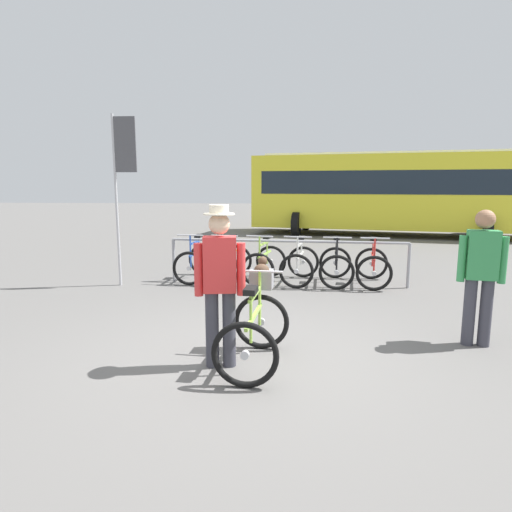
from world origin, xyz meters
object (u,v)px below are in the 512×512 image
object	(u,v)px
racked_bike_white	(300,264)
pedestrian_with_backpack	(481,269)
racked_bike_blue	(197,262)
racked_bike_lime	(265,264)
racked_bike_orange	(230,263)
banner_flag	(122,168)
featured_bicycle	(256,319)
bus_distant	(387,189)
person_with_featured_bike	(220,280)
racked_bike_black	(336,265)
racked_bike_red	(373,266)

from	to	relation	value
racked_bike_white	pedestrian_with_backpack	world-z (taller)	pedestrian_with_backpack
racked_bike_blue	racked_bike_lime	bearing A→B (deg)	-3.99
racked_bike_orange	banner_flag	xyz separation A→B (m)	(-1.94, -0.54, 1.86)
racked_bike_lime	featured_bicycle	size ratio (longest dim) A/B	0.97
racked_bike_blue	bus_distant	bearing A→B (deg)	55.88
featured_bicycle	banner_flag	world-z (taller)	banner_flag
racked_bike_orange	racked_bike_white	xyz separation A→B (m)	(1.40, -0.10, 0.00)
racked_bike_lime	racked_bike_white	world-z (taller)	same
racked_bike_lime	person_with_featured_bike	world-z (taller)	person_with_featured_bike
racked_bike_black	banner_flag	size ratio (longest dim) A/B	0.37
racked_bike_lime	featured_bicycle	bearing A→B (deg)	-88.66
racked_bike_blue	racked_bike_black	size ratio (longest dim) A/B	1.00
person_with_featured_bike	banner_flag	distance (m)	4.51
pedestrian_with_backpack	racked_bike_orange	bearing A→B (deg)	135.70
racked_bike_white	featured_bicycle	size ratio (longest dim) A/B	0.96
bus_distant	racked_bike_red	bearing A→B (deg)	-104.07
racked_bike_black	bus_distant	world-z (taller)	bus_distant
racked_bike_orange	banner_flag	size ratio (longest dim) A/B	0.37
person_with_featured_bike	racked_bike_orange	bearing A→B (deg)	95.84
racked_bike_orange	person_with_featured_bike	size ratio (longest dim) A/B	0.69
racked_bike_lime	racked_bike_white	distance (m)	0.70
racked_bike_blue	featured_bicycle	distance (m)	4.34
racked_bike_orange	racked_bike_lime	bearing A→B (deg)	-3.99
racked_bike_blue	bus_distant	distance (m)	10.14
racked_bike_red	person_with_featured_bike	xyz separation A→B (m)	(-2.37, -3.97, 0.58)
racked_bike_lime	racked_bike_red	xyz separation A→B (m)	(2.09, -0.15, -0.00)
person_with_featured_bike	bus_distant	size ratio (longest dim) A/B	0.17
racked_bike_blue	banner_flag	distance (m)	2.32
racked_bike_black	person_with_featured_bike	distance (m)	4.39
racked_bike_red	pedestrian_with_backpack	xyz separation A→B (m)	(0.62, -3.14, 0.57)
pedestrian_with_backpack	banner_flag	bearing A→B (deg)	152.48
featured_bicycle	person_with_featured_bike	distance (m)	0.61
racked_bike_blue	racked_bike_red	size ratio (longest dim) A/B	0.97
featured_bicycle	bus_distant	size ratio (longest dim) A/B	0.12
racked_bike_orange	pedestrian_with_backpack	xyz separation A→B (m)	(3.42, -3.33, 0.57)
racked_bike_lime	racked_bike_black	world-z (taller)	same
pedestrian_with_backpack	bus_distant	size ratio (longest dim) A/B	0.16
racked_bike_lime	racked_bike_red	size ratio (longest dim) A/B	1.00
bus_distant	pedestrian_with_backpack	bearing A→B (deg)	-97.42
person_with_featured_bike	banner_flag	xyz separation A→B (m)	(-2.37, 3.62, 1.28)
racked_bike_orange	featured_bicycle	distance (m)	4.10
pedestrian_with_backpack	banner_flag	distance (m)	6.18
racked_bike_white	racked_bike_red	distance (m)	1.40
racked_bike_lime	person_with_featured_bike	bearing A→B (deg)	-93.78
racked_bike_lime	racked_bike_red	bearing A→B (deg)	-3.99
featured_bicycle	person_with_featured_bike	bearing A→B (deg)	-158.89
racked_bike_lime	pedestrian_with_backpack	world-z (taller)	pedestrian_with_backpack
featured_bicycle	person_with_featured_bike	xyz separation A→B (m)	(-0.37, -0.14, 0.46)
pedestrian_with_backpack	racked_bike_lime	bearing A→B (deg)	129.60
racked_bike_lime	racked_bike_black	size ratio (longest dim) A/B	1.02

